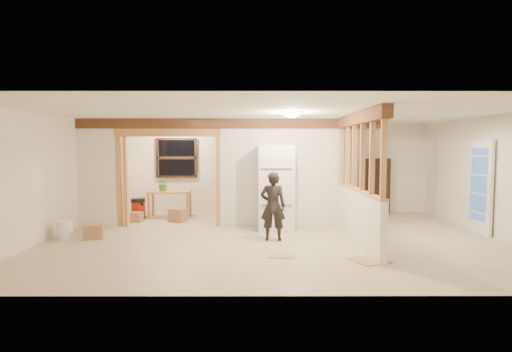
{
  "coord_description": "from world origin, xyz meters",
  "views": [
    {
      "loc": [
        -0.38,
        -8.05,
        1.82
      ],
      "look_at": [
        -0.37,
        0.4,
        1.23
      ],
      "focal_mm": 28.0,
      "sensor_mm": 36.0,
      "label": 1
    }
  ],
  "objects_px": {
    "work_table": "(170,204)",
    "shop_vac": "(138,208)",
    "bookshelf": "(375,186)",
    "refrigerator": "(276,188)",
    "woman": "(273,206)"
  },
  "relations": [
    {
      "from": "work_table",
      "to": "shop_vac",
      "type": "height_order",
      "value": "work_table"
    },
    {
      "from": "work_table",
      "to": "bookshelf",
      "type": "relative_size",
      "value": 0.72
    },
    {
      "from": "bookshelf",
      "to": "refrigerator",
      "type": "bearing_deg",
      "value": -141.73
    },
    {
      "from": "bookshelf",
      "to": "work_table",
      "type": "bearing_deg",
      "value": -173.45
    },
    {
      "from": "refrigerator",
      "to": "bookshelf",
      "type": "xyz_separation_m",
      "value": [
        2.9,
        2.29,
        -0.17
      ]
    },
    {
      "from": "woman",
      "to": "shop_vac",
      "type": "height_order",
      "value": "woman"
    },
    {
      "from": "woman",
      "to": "shop_vac",
      "type": "xyz_separation_m",
      "value": [
        -3.39,
        2.48,
        -0.42
      ]
    },
    {
      "from": "shop_vac",
      "to": "bookshelf",
      "type": "height_order",
      "value": "bookshelf"
    },
    {
      "from": "refrigerator",
      "to": "shop_vac",
      "type": "xyz_separation_m",
      "value": [
        -3.5,
        1.45,
        -0.68
      ]
    },
    {
      "from": "refrigerator",
      "to": "woman",
      "type": "xyz_separation_m",
      "value": [
        -0.11,
        -1.02,
        -0.26
      ]
    },
    {
      "from": "refrigerator",
      "to": "woman",
      "type": "height_order",
      "value": "refrigerator"
    },
    {
      "from": "shop_vac",
      "to": "bookshelf",
      "type": "bearing_deg",
      "value": 7.43
    },
    {
      "from": "refrigerator",
      "to": "woman",
      "type": "bearing_deg",
      "value": -96.2
    },
    {
      "from": "work_table",
      "to": "woman",
      "type": "bearing_deg",
      "value": -48.26
    },
    {
      "from": "shop_vac",
      "to": "bookshelf",
      "type": "xyz_separation_m",
      "value": [
        6.4,
        0.83,
        0.5
      ]
    }
  ]
}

